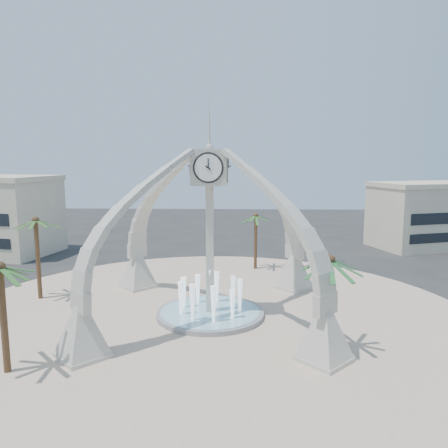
{
  "coord_description": "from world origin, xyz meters",
  "views": [
    {
      "loc": [
        2.15,
        -31.11,
        11.67
      ],
      "look_at": [
        0.96,
        2.0,
        6.69
      ],
      "focal_mm": 35.0,
      "sensor_mm": 36.0,
      "label": 1
    }
  ],
  "objects_px": {
    "palm_east": "(330,261)",
    "palm_north": "(256,217)",
    "fountain": "(210,313)",
    "palm_west": "(36,222)",
    "clock_tower": "(210,231)",
    "palm_south": "(0,269)"
  },
  "relations": [
    {
      "from": "palm_east",
      "to": "palm_north",
      "type": "height_order",
      "value": "palm_east"
    },
    {
      "from": "fountain",
      "to": "palm_east",
      "type": "xyz_separation_m",
      "value": [
        7.52,
        -5.66,
        5.35
      ]
    },
    {
      "from": "palm_west",
      "to": "fountain",
      "type": "bearing_deg",
      "value": -14.01
    },
    {
      "from": "palm_west",
      "to": "palm_north",
      "type": "relative_size",
      "value": 1.15
    },
    {
      "from": "clock_tower",
      "to": "palm_south",
      "type": "distance_m",
      "value": 13.91
    },
    {
      "from": "palm_west",
      "to": "palm_south",
      "type": "distance_m",
      "value": 13.28
    },
    {
      "from": "palm_west",
      "to": "palm_north",
      "type": "xyz_separation_m",
      "value": [
        18.41,
        10.67,
        -0.91
      ]
    },
    {
      "from": "palm_west",
      "to": "palm_north",
      "type": "height_order",
      "value": "palm_west"
    },
    {
      "from": "clock_tower",
      "to": "palm_west",
      "type": "relative_size",
      "value": 2.43
    },
    {
      "from": "palm_west",
      "to": "palm_east",
      "type": "bearing_deg",
      "value": -22.84
    },
    {
      "from": "fountain",
      "to": "palm_south",
      "type": "height_order",
      "value": "palm_south"
    },
    {
      "from": "palm_west",
      "to": "palm_south",
      "type": "bearing_deg",
      "value": -72.55
    },
    {
      "from": "fountain",
      "to": "palm_east",
      "type": "height_order",
      "value": "palm_east"
    },
    {
      "from": "palm_east",
      "to": "palm_west",
      "type": "height_order",
      "value": "palm_west"
    },
    {
      "from": "clock_tower",
      "to": "palm_west",
      "type": "height_order",
      "value": "clock_tower"
    },
    {
      "from": "clock_tower",
      "to": "palm_east",
      "type": "relative_size",
      "value": 2.77
    },
    {
      "from": "fountain",
      "to": "palm_north",
      "type": "bearing_deg",
      "value": 74.9
    },
    {
      "from": "palm_east",
      "to": "palm_south",
      "type": "xyz_separation_m",
      "value": [
        -18.09,
        -3.36,
        0.24
      ]
    },
    {
      "from": "fountain",
      "to": "palm_south",
      "type": "relative_size",
      "value": 1.19
    },
    {
      "from": "palm_east",
      "to": "palm_west",
      "type": "relative_size",
      "value": 0.88
    },
    {
      "from": "clock_tower",
      "to": "palm_west",
      "type": "bearing_deg",
      "value": 165.99
    },
    {
      "from": "clock_tower",
      "to": "palm_north",
      "type": "distance_m",
      "value": 14.84
    }
  ]
}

